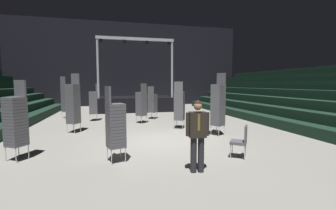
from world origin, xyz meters
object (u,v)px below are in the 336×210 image
object	(u,v)px
chair_stack_rear_left	(220,101)
chair_stack_front_left	(218,104)
man_with_tie	(198,132)
chair_stack_mid_right	(179,105)
chair_stack_mid_left	(73,103)
stage_riser	(135,103)
chair_stack_rear_right	(141,103)
chair_stack_aisle_left	(66,97)
chair_stack_rear_centre	(93,102)
loose_chair_near_man	(241,139)
chair_stack_mid_centre	(152,103)
chair_stack_aisle_right	(115,124)
chair_stack_front_right	(16,121)

from	to	relation	value
chair_stack_rear_left	chair_stack_front_left	bearing A→B (deg)	174.47
man_with_tie	chair_stack_mid_right	world-z (taller)	chair_stack_mid_right
chair_stack_front_left	chair_stack_rear_left	world-z (taller)	chair_stack_front_left
chair_stack_mid_left	chair_stack_mid_right	bearing A→B (deg)	-150.35
stage_riser	chair_stack_mid_left	bearing A→B (deg)	-113.59
chair_stack_mid_right	chair_stack_rear_right	distance (m)	2.49
man_with_tie	chair_stack_mid_left	size ratio (longest dim) A/B	0.68
man_with_tie	chair_stack_aisle_left	xyz separation A→B (m)	(-4.70, 10.25, 0.30)
chair_stack_rear_centre	loose_chair_near_man	xyz separation A→B (m)	(4.60, -8.00, -0.53)
chair_stack_mid_right	stage_riser	bearing A→B (deg)	128.95
chair_stack_front_left	chair_stack_mid_centre	xyz separation A→B (m)	(-1.86, 5.05, -0.29)
stage_riser	chair_stack_aisle_right	distance (m)	12.24
chair_stack_mid_left	chair_stack_aisle_right	distance (m)	4.67
chair_stack_rear_centre	chair_stack_aisle_right	distance (m)	7.59
chair_stack_front_left	chair_stack_rear_left	xyz separation A→B (m)	(2.08, 4.02, -0.17)
chair_stack_front_left	chair_stack_mid_right	distance (m)	2.09
stage_riser	chair_stack_aisle_right	xyz separation A→B (m)	(-1.69, -12.12, 0.40)
stage_riser	man_with_tie	size ratio (longest dim) A/B	3.39
chair_stack_front_left	chair_stack_rear_centre	distance (m)	7.34
man_with_tie	loose_chair_near_man	world-z (taller)	man_with_tie
stage_riser	chair_stack_front_right	size ratio (longest dim) A/B	2.64
stage_riser	loose_chair_near_man	world-z (taller)	stage_riser
stage_riser	man_with_tie	world-z (taller)	stage_riser
chair_stack_front_left	chair_stack_mid_left	distance (m)	6.17
stage_riser	chair_stack_mid_left	world-z (taller)	stage_riser
chair_stack_rear_left	loose_chair_near_man	world-z (taller)	chair_stack_rear_left
chair_stack_mid_left	chair_stack_rear_right	distance (m)	3.62
chair_stack_rear_centre	loose_chair_near_man	world-z (taller)	chair_stack_rear_centre
chair_stack_front_left	chair_stack_rear_left	size ratio (longest dim) A/B	1.15
chair_stack_rear_right	stage_riser	bearing A→B (deg)	48.06
chair_stack_mid_left	chair_stack_rear_left	world-z (taller)	chair_stack_mid_left
stage_riser	chair_stack_aisle_left	world-z (taller)	stage_riser
chair_stack_front_right	chair_stack_rear_right	size ratio (longest dim) A/B	1.04
chair_stack_mid_right	man_with_tie	bearing A→B (deg)	-72.40
stage_riser	chair_stack_rear_centre	xyz separation A→B (m)	(-2.81, -4.61, 0.44)
chair_stack_rear_right	man_with_tie	bearing A→B (deg)	-126.39
chair_stack_front_left	chair_stack_mid_right	world-z (taller)	chair_stack_front_left
chair_stack_mid_left	chair_stack_aisle_right	size ratio (longest dim) A/B	1.25
chair_stack_mid_centre	chair_stack_rear_centre	xyz separation A→B (m)	(-3.42, 0.05, 0.08)
chair_stack_front_right	chair_stack_aisle_right	world-z (taller)	chair_stack_front_right
chair_stack_mid_right	chair_stack_mid_centre	xyz separation A→B (m)	(-0.72, 3.30, -0.13)
man_with_tie	chair_stack_mid_left	xyz separation A→B (m)	(-3.59, 5.56, 0.30)
chair_stack_mid_left	chair_stack_rear_centre	world-z (taller)	chair_stack_mid_left
chair_stack_rear_left	chair_stack_aisle_right	world-z (taller)	chair_stack_rear_left
stage_riser	chair_stack_rear_centre	bearing A→B (deg)	-121.34
chair_stack_mid_centre	chair_stack_rear_right	xyz separation A→B (m)	(-0.84, -1.36, 0.08)
loose_chair_near_man	chair_stack_rear_right	bearing A→B (deg)	53.25
chair_stack_front_left	chair_stack_aisle_left	bearing A→B (deg)	16.55
loose_chair_near_man	chair_stack_front_right	bearing A→B (deg)	114.33
chair_stack_front_right	chair_stack_aisle_left	xyz separation A→B (m)	(-0.16, 8.23, 0.17)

